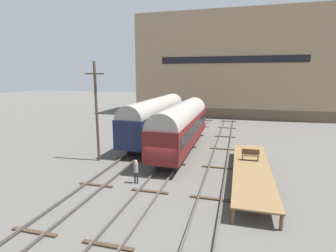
{
  "coord_description": "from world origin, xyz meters",
  "views": [
    {
      "loc": [
        5.55,
        -18.8,
        7.82
      ],
      "look_at": [
        -2.05,
        9.37,
        2.2
      ],
      "focal_mm": 28.0,
      "sensor_mm": 36.0,
      "label": 1
    }
  ],
  "objects": [
    {
      "name": "track_right",
      "position": [
        4.1,
        0.0,
        0.14
      ],
      "size": [
        2.6,
        60.0,
        0.26
      ],
      "color": "#4C4742",
      "rests_on": "ground"
    },
    {
      "name": "bench",
      "position": [
        6.71,
        2.89,
        1.47
      ],
      "size": [
        1.4,
        0.4,
        0.91
      ],
      "color": "brown",
      "rests_on": "station_platform"
    },
    {
      "name": "train_car_maroon",
      "position": [
        0.0,
        7.34,
        2.87
      ],
      "size": [
        2.95,
        15.92,
        5.06
      ],
      "color": "black",
      "rests_on": "ground"
    },
    {
      "name": "train_car_navy",
      "position": [
        -4.1,
        11.4,
        2.95
      ],
      "size": [
        2.87,
        17.54,
        5.15
      ],
      "color": "black",
      "rests_on": "ground"
    },
    {
      "name": "warehouse_building",
      "position": [
        3.93,
        36.06,
        9.63
      ],
      "size": [
        36.08,
        12.58,
        19.27
      ],
      "color": "brown",
      "rests_on": "ground"
    },
    {
      "name": "ground_plane",
      "position": [
        0.0,
        0.0,
        0.0
      ],
      "size": [
        200.0,
        200.0,
        0.0
      ],
      "primitive_type": "plane",
      "color": "#56544F"
    },
    {
      "name": "person_worker",
      "position": [
        -1.46,
        -1.83,
        1.08
      ],
      "size": [
        0.32,
        0.32,
        1.78
      ],
      "color": "#282833",
      "rests_on": "ground"
    },
    {
      "name": "track_middle",
      "position": [
        0.0,
        0.0,
        0.14
      ],
      "size": [
        2.6,
        60.0,
        0.26
      ],
      "color": "#4C4742",
      "rests_on": "ground"
    },
    {
      "name": "station_platform",
      "position": [
        6.77,
        1.01,
        0.9
      ],
      "size": [
        2.71,
        13.31,
        0.98
      ],
      "color": "brown",
      "rests_on": "ground"
    },
    {
      "name": "track_left",
      "position": [
        -4.1,
        0.0,
        0.14
      ],
      "size": [
        2.6,
        60.0,
        0.26
      ],
      "color": "#4C4742",
      "rests_on": "ground"
    },
    {
      "name": "utility_pole",
      "position": [
        -6.83,
        2.23,
        4.7
      ],
      "size": [
        1.8,
        0.24,
        9.08
      ],
      "color": "#473828",
      "rests_on": "ground"
    }
  ]
}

